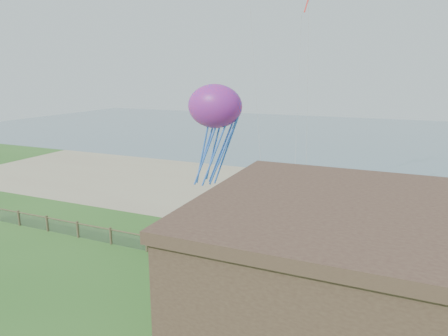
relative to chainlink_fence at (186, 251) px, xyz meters
The scene contains 8 objects.
ground 6.03m from the chainlink_fence, 90.00° to the right, with size 160.00×160.00×0.00m, color #2D6221.
sand_beach 16.01m from the chainlink_fence, 90.00° to the left, with size 72.00×20.00×0.02m, color tan.
ocean 60.00m from the chainlink_fence, 90.00° to the left, with size 160.00×68.00×0.02m, color slate.
chainlink_fence is the anchor object (origin of this frame).
motel 15.06m from the chainlink_fence, 28.30° to the right, with size 15.00×10.00×7.00m, color #482E26.
motel_deck 13.04m from the chainlink_fence, ahead, with size 15.00×2.00×0.50m, color brown.
picnic_table 3.69m from the chainlink_fence, 15.73° to the right, with size 2.02×1.53×0.85m, color brown, non-canonical shape.
octopus_kite 8.88m from the chainlink_fence, 94.79° to the left, with size 3.83×2.71×7.89m, color #FF284F, non-canonical shape.
Camera 1 is at (11.73, -14.87, 11.73)m, focal length 32.00 mm.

